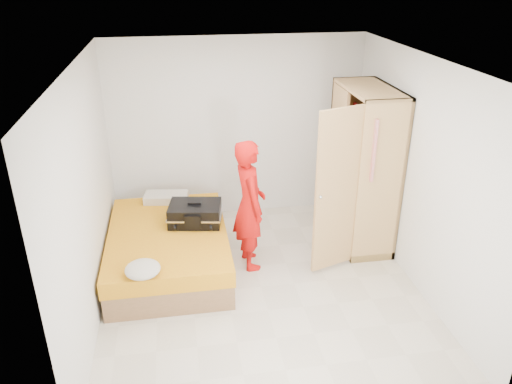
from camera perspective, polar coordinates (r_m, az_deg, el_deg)
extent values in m
plane|color=beige|center=(5.97, 0.57, -10.77)|extent=(4.00, 4.00, 0.00)
plane|color=white|center=(4.93, 0.70, 14.59)|extent=(4.00, 4.00, 0.00)
cube|color=white|center=(7.17, -2.17, 7.17)|extent=(3.60, 0.02, 2.60)
cube|color=white|center=(3.63, 6.24, -12.24)|extent=(3.60, 0.02, 2.60)
cube|color=white|center=(5.33, -18.78, -0.66)|extent=(0.02, 4.00, 2.60)
cube|color=white|center=(5.88, 18.18, 1.82)|extent=(0.02, 4.00, 2.60)
cube|color=#946743|center=(6.35, -9.87, -7.18)|extent=(1.40, 2.00, 0.30)
cube|color=gold|center=(6.22, -10.04, -5.23)|extent=(1.42, 2.02, 0.20)
cube|color=tan|center=(6.71, 14.32, 2.84)|extent=(0.04, 1.20, 2.10)
cube|color=tan|center=(6.12, 14.06, 0.68)|extent=(0.58, 0.04, 2.10)
cube|color=tan|center=(7.11, 10.53, 4.48)|extent=(0.58, 0.04, 2.10)
cube|color=tan|center=(6.30, 13.02, 11.43)|extent=(0.58, 1.20, 0.04)
cube|color=tan|center=(7.04, 11.44, -4.83)|extent=(0.58, 1.20, 0.10)
cube|color=tan|center=(6.78, 9.15, 3.56)|extent=(0.04, 0.59, 2.00)
cube|color=tan|center=(5.86, 9.20, 0.02)|extent=(0.57, 0.23, 2.00)
cylinder|color=#B2B2B7|center=(6.34, 12.88, 10.02)|extent=(0.02, 1.10, 0.02)
imported|color=red|center=(5.99, -0.75, -1.49)|extent=(0.46, 0.64, 1.64)
cube|color=black|center=(6.26, -6.97, -2.45)|extent=(0.70, 0.55, 0.25)
cube|color=black|center=(6.19, -7.04, -1.28)|extent=(0.17, 0.07, 0.03)
ellipsoid|color=beige|center=(5.38, -12.82, -8.60)|extent=(0.37, 0.37, 0.14)
cube|color=beige|center=(6.90, -10.21, -0.62)|extent=(0.62, 0.38, 0.11)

